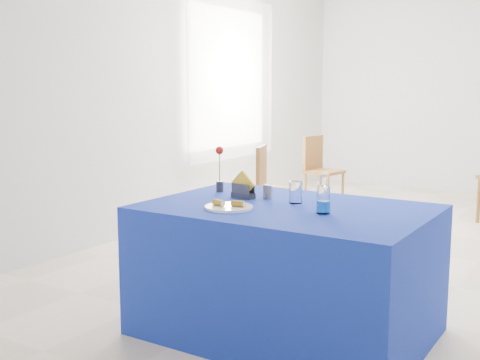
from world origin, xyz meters
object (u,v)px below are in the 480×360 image
at_px(blue_table, 286,270).
at_px(plate, 229,207).
at_px(water_bottle, 323,200).
at_px(chair_win_b, 319,165).
at_px(chair_win_a, 271,183).

bearing_deg(blue_table, plate, -135.04).
xyz_separation_m(water_bottle, chair_win_b, (-1.78, 3.80, -0.34)).
bearing_deg(chair_win_b, plate, -152.93).
xyz_separation_m(chair_win_a, chair_win_b, (-0.20, 1.57, -0.01)).
distance_m(plate, chair_win_a, 2.64).
bearing_deg(plate, chair_win_a, 114.26).
bearing_deg(chair_win_a, plate, -175.18).
height_order(water_bottle, chair_win_a, water_bottle).
distance_m(blue_table, chair_win_b, 4.02).
bearing_deg(chair_win_b, blue_table, -148.61).
relative_size(chair_win_a, chair_win_b, 1.01).
distance_m(plate, chair_win_b, 4.17).
height_order(blue_table, chair_win_a, chair_win_a).
bearing_deg(water_bottle, chair_win_b, 115.14).
xyz_separation_m(plate, chair_win_a, (-1.08, 2.39, -0.27)).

